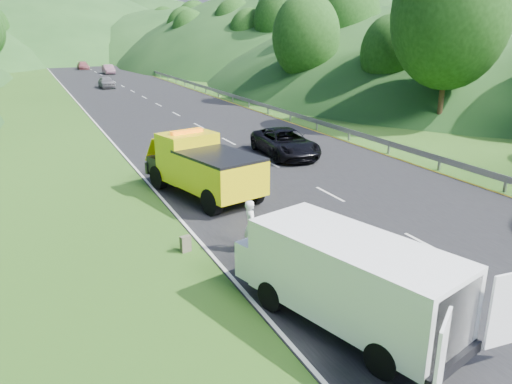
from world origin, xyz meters
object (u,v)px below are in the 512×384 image
tow_truck (202,166)px  white_van (347,277)px  woman (251,251)px  suitcase (186,244)px  spare_tire (383,330)px  worker (394,304)px  child (298,259)px  passing_suv (285,156)px

tow_truck → white_van: bearing=-104.4°
woman → suitcase: size_ratio=3.19×
spare_tire → worker: bearing=38.9°
tow_truck → worker: tow_truck is taller
child → passing_suv: passing_suv is taller
child → passing_suv: size_ratio=0.17×
suitcase → passing_suv: bearing=48.0°
white_van → child: white_van is taller
white_van → child: bearing=62.5°
tow_truck → child: size_ratio=7.07×
worker → tow_truck: bearing=69.2°
spare_tire → tow_truck: bearing=92.9°
tow_truck → passing_suv: 8.32m
tow_truck → child: tow_truck is taller
white_van → child: 4.00m
tow_truck → passing_suv: (6.64, 4.83, -1.34)m
suitcase → passing_suv: size_ratio=0.10×
tow_truck → passing_suv: size_ratio=1.23×
white_van → woman: bearing=78.5°
worker → spare_tire: worker is taller
white_van → worker: (1.76, 0.21, -1.31)m
child → suitcase: (-3.09, 2.03, 0.28)m
tow_truck → white_van: (-0.14, -10.97, -0.04)m
woman → child: bearing=-121.2°
white_van → woman: (-0.35, 4.85, -1.31)m
worker → passing_suv: bearing=42.8°
spare_tire → passing_suv: passing_suv is taller
woman → child: (1.13, -1.15, 0.00)m
spare_tire → passing_suv: bearing=69.8°
worker → spare_tire: bearing=-170.5°
spare_tire → passing_suv: 17.50m
white_van → worker: white_van is taller
tow_truck → white_van: size_ratio=0.96×
suitcase → child: bearing=-33.4°
tow_truck → woman: size_ratio=3.85×
suitcase → spare_tire: (3.03, -6.35, -0.28)m
white_van → passing_suv: 17.24m
spare_tire → woman: bearing=101.0°
woman → spare_tire: (1.07, -5.47, 0.00)m
suitcase → woman: bearing=-24.2°
woman → worker: 5.10m
tow_truck → suitcase: 5.88m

